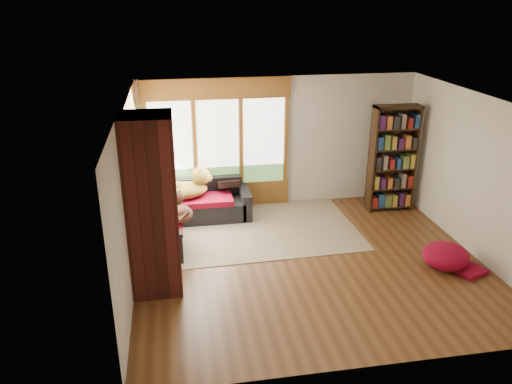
{
  "coord_description": "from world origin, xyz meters",
  "views": [
    {
      "loc": [
        -2.05,
        -6.86,
        4.05
      ],
      "look_at": [
        -0.74,
        0.81,
        0.95
      ],
      "focal_mm": 35.0,
      "sensor_mm": 36.0,
      "label": 1
    }
  ],
  "objects_px": {
    "sectional_sofa": "(183,211)",
    "dog_tan": "(189,182)",
    "bookshelf": "(393,159)",
    "area_rug": "(259,226)",
    "brick_chimney": "(152,206)",
    "dog_brindle": "(178,204)",
    "pouf": "(446,255)"
  },
  "relations": [
    {
      "from": "brick_chimney",
      "to": "pouf",
      "type": "xyz_separation_m",
      "value": [
        4.48,
        -0.18,
        -1.09
      ]
    },
    {
      "from": "dog_tan",
      "to": "pouf",
      "type": "bearing_deg",
      "value": -42.44
    },
    {
      "from": "brick_chimney",
      "to": "dog_tan",
      "type": "xyz_separation_m",
      "value": [
        0.58,
        2.29,
        -0.51
      ]
    },
    {
      "from": "brick_chimney",
      "to": "bookshelf",
      "type": "bearing_deg",
      "value": 25.5
    },
    {
      "from": "dog_tan",
      "to": "area_rug",
      "type": "bearing_deg",
      "value": -31.96
    },
    {
      "from": "bookshelf",
      "to": "dog_tan",
      "type": "distance_m",
      "value": 3.97
    },
    {
      "from": "brick_chimney",
      "to": "sectional_sofa",
      "type": "bearing_deg",
      "value": 77.71
    },
    {
      "from": "brick_chimney",
      "to": "area_rug",
      "type": "distance_m",
      "value": 2.86
    },
    {
      "from": "dog_brindle",
      "to": "pouf",
      "type": "bearing_deg",
      "value": -123.12
    },
    {
      "from": "bookshelf",
      "to": "pouf",
      "type": "distance_m",
      "value": 2.49
    },
    {
      "from": "sectional_sofa",
      "to": "dog_tan",
      "type": "height_order",
      "value": "dog_tan"
    },
    {
      "from": "area_rug",
      "to": "dog_brindle",
      "type": "distance_m",
      "value": 1.68
    },
    {
      "from": "dog_tan",
      "to": "brick_chimney",
      "type": "bearing_deg",
      "value": -114.31
    },
    {
      "from": "sectional_sofa",
      "to": "dog_tan",
      "type": "distance_m",
      "value": 0.56
    },
    {
      "from": "bookshelf",
      "to": "dog_tan",
      "type": "bearing_deg",
      "value": 178.22
    },
    {
      "from": "pouf",
      "to": "sectional_sofa",
      "type": "bearing_deg",
      "value": 151.1
    },
    {
      "from": "sectional_sofa",
      "to": "pouf",
      "type": "height_order",
      "value": "sectional_sofa"
    },
    {
      "from": "area_rug",
      "to": "bookshelf",
      "type": "xyz_separation_m",
      "value": [
        2.72,
        0.38,
        1.05
      ]
    },
    {
      "from": "bookshelf",
      "to": "dog_tan",
      "type": "xyz_separation_m",
      "value": [
        -3.96,
        0.12,
        -0.27
      ]
    },
    {
      "from": "dog_brindle",
      "to": "area_rug",
      "type": "bearing_deg",
      "value": -86.52
    },
    {
      "from": "sectional_sofa",
      "to": "dog_brindle",
      "type": "height_order",
      "value": "dog_brindle"
    },
    {
      "from": "brick_chimney",
      "to": "dog_tan",
      "type": "distance_m",
      "value": 2.42
    },
    {
      "from": "dog_tan",
      "to": "dog_brindle",
      "type": "xyz_separation_m",
      "value": [
        -0.22,
        -0.92,
        -0.06
      ]
    },
    {
      "from": "brick_chimney",
      "to": "area_rug",
      "type": "xyz_separation_m",
      "value": [
        1.82,
        1.79,
        -1.29
      ]
    },
    {
      "from": "dog_tan",
      "to": "dog_brindle",
      "type": "distance_m",
      "value": 0.94
    },
    {
      "from": "pouf",
      "to": "dog_brindle",
      "type": "distance_m",
      "value": 4.43
    },
    {
      "from": "dog_tan",
      "to": "bookshelf",
      "type": "bearing_deg",
      "value": -11.91
    },
    {
      "from": "sectional_sofa",
      "to": "dog_tan",
      "type": "bearing_deg",
      "value": 58.48
    },
    {
      "from": "area_rug",
      "to": "dog_brindle",
      "type": "xyz_separation_m",
      "value": [
        -1.46,
        -0.42,
        0.72
      ]
    },
    {
      "from": "bookshelf",
      "to": "brick_chimney",
      "type": "bearing_deg",
      "value": -154.5
    },
    {
      "from": "brick_chimney",
      "to": "bookshelf",
      "type": "relative_size",
      "value": 1.23
    },
    {
      "from": "brick_chimney",
      "to": "pouf",
      "type": "height_order",
      "value": "brick_chimney"
    }
  ]
}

